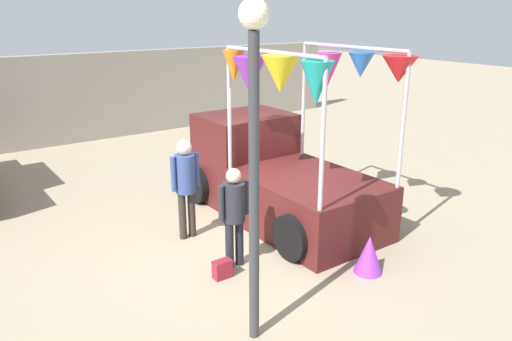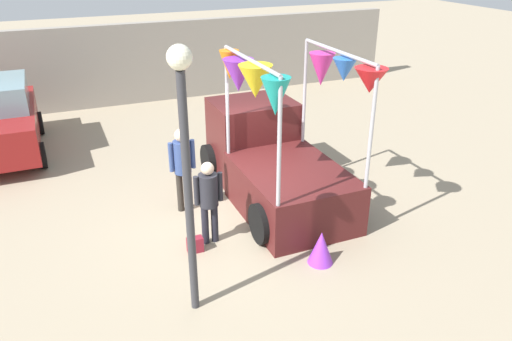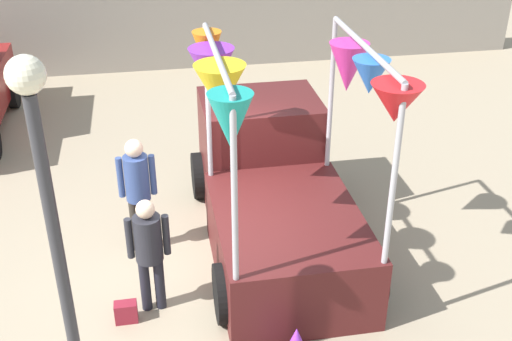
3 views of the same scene
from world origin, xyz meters
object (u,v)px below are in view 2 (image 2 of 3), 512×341
object	(u,v)px
person_customer	(209,195)
street_lamp	(185,150)
folded_kite_bundle_violet	(321,248)
vendor_truck	(270,154)
handbag	(195,245)
person_vendor	(182,162)
parked_car	(0,119)

from	to	relation	value
person_customer	street_lamp	bearing A→B (deg)	-115.46
folded_kite_bundle_violet	vendor_truck	bearing A→B (deg)	84.55
handbag	person_customer	bearing A→B (deg)	29.74
person_customer	street_lamp	xyz separation A→B (m)	(-0.77, -1.61, 1.61)
handbag	folded_kite_bundle_violet	distance (m)	2.22
vendor_truck	person_vendor	size ratio (longest dim) A/B	2.36
parked_car	person_vendor	world-z (taller)	parked_car
person_vendor	person_customer	bearing A→B (deg)	-85.57
person_vendor	street_lamp	world-z (taller)	street_lamp
vendor_truck	folded_kite_bundle_violet	world-z (taller)	vendor_truck
street_lamp	handbag	bearing A→B (deg)	73.54
vendor_truck	parked_car	distance (m)	7.10
person_vendor	handbag	bearing A→B (deg)	-99.05
handbag	folded_kite_bundle_violet	xyz separation A→B (m)	(1.89, -1.15, 0.16)
parked_car	handbag	bearing A→B (deg)	-62.37
vendor_truck	person_vendor	xyz separation A→B (m)	(-1.90, 0.01, 0.13)
folded_kite_bundle_violet	street_lamp	bearing A→B (deg)	-173.55
person_customer	folded_kite_bundle_violet	distance (m)	2.15
vendor_truck	street_lamp	world-z (taller)	street_lamp
person_vendor	handbag	xyz separation A→B (m)	(-0.25, -1.54, -0.93)
person_vendor	folded_kite_bundle_violet	xyz separation A→B (m)	(1.65, -2.69, -0.77)
parked_car	person_vendor	xyz separation A→B (m)	(3.48, -4.63, 0.12)
handbag	folded_kite_bundle_violet	size ratio (longest dim) A/B	0.47
handbag	street_lamp	size ratio (longest dim) A/B	0.07
vendor_truck	street_lamp	size ratio (longest dim) A/B	1.05
vendor_truck	person_customer	size ratio (longest dim) A/B	2.60
vendor_truck	street_lamp	bearing A→B (deg)	-131.03
vendor_truck	street_lamp	distance (m)	4.24
vendor_truck	folded_kite_bundle_violet	size ratio (longest dim) A/B	6.91
vendor_truck	handbag	distance (m)	2.76
street_lamp	vendor_truck	bearing A→B (deg)	48.97
parked_car	person_customer	size ratio (longest dim) A/B	2.50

